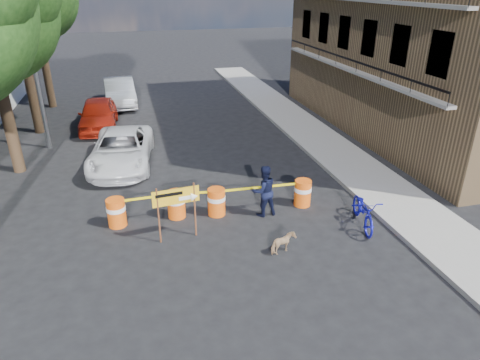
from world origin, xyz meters
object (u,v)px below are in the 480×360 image
barrel_mid_right (216,201)px  barrel_far_left (116,212)px  suv_white (122,149)px  barrel_far_right (303,192)px  detour_sign (182,200)px  pedestrian (264,191)px  bicycle (365,197)px  sedan_silver (120,92)px  sedan_red (98,114)px  dog (283,244)px  barrel_mid_left (176,204)px

barrel_mid_right → barrel_far_left: bearing=178.2°
barrel_mid_right → suv_white: suv_white is taller
barrel_far_left → barrel_far_right: bearing=-1.8°
detour_sign → pedestrian: detour_sign is taller
bicycle → sedan_silver: bicycle is taller
detour_sign → bicycle: bicycle is taller
bicycle → sedan_red: bearing=137.5°
bicycle → dog: bicycle is taller
bicycle → suv_white: size_ratio=0.40×
sedan_silver → barrel_far_left: bearing=-93.8°
barrel_far_right → pedestrian: pedestrian is taller
barrel_far_left → detour_sign: (1.89, -1.23, 0.79)m
barrel_mid_left → dog: size_ratio=1.24×
detour_sign → sedan_silver: detour_sign is taller
bicycle → sedan_red: bicycle is taller
barrel_mid_left → barrel_mid_right: 1.28m
detour_sign → pedestrian: bearing=9.4°
detour_sign → suv_white: bearing=99.1°
barrel_mid_left → detour_sign: 1.52m
barrel_mid_right → sedan_silver: size_ratio=0.19×
dog → barrel_mid_left: bearing=20.9°
sedan_silver → detour_sign: bearing=-87.0°
sedan_silver → bicycle: bearing=-69.8°
barrel_far_left → sedan_red: 10.24m
barrel_far_right → suv_white: bearing=138.8°
barrel_mid_left → sedan_red: (-2.72, 10.12, 0.28)m
dog → sedan_silver: (-4.21, 17.37, 0.49)m
barrel_far_left → dog: 5.20m
barrel_mid_right → sedan_red: sedan_red is taller
suv_white → pedestrian: bearing=-43.9°
dog → sedan_red: 13.95m
sedan_silver → barrel_far_right: bearing=-71.6°
barrel_far_left → barrel_mid_right: (3.11, -0.10, 0.00)m
sedan_red → dog: bearing=-66.4°
barrel_far_left → barrel_far_right: 6.03m
barrel_far_right → dog: size_ratio=1.24×
barrel_far_left → detour_sign: bearing=-33.0°
suv_white → sedan_red: bearing=108.9°
bicycle → sedan_silver: (-7.09, 16.60, -0.21)m
barrel_mid_right → detour_sign: detour_sign is taller
barrel_mid_left → suv_white: (-1.62, 4.81, 0.22)m
pedestrian → suv_white: bearing=-57.9°
barrel_far_right → detour_sign: detour_sign is taller
barrel_mid_left → sedan_silver: size_ratio=0.19×
barrel_far_right → sedan_red: (-6.91, 10.39, 0.28)m
detour_sign → barrel_mid_right: bearing=36.8°
barrel_mid_left → barrel_mid_right: size_ratio=1.00×
barrel_far_right → detour_sign: size_ratio=0.52×
detour_sign → sedan_silver: bearing=89.9°
sedan_red → detour_sign: bearing=-75.2°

